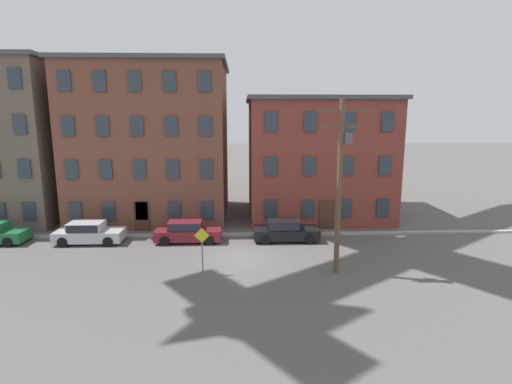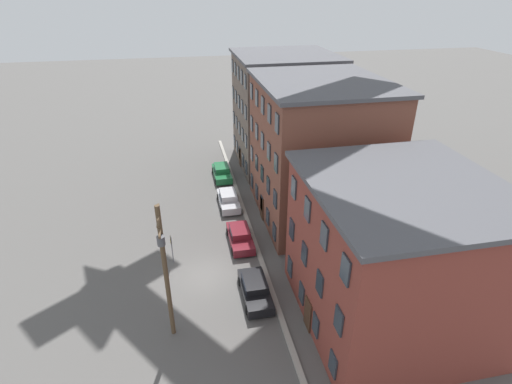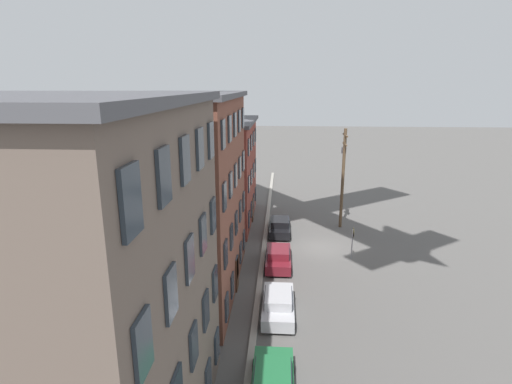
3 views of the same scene
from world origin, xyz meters
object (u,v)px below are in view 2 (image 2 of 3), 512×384
at_px(car_silver, 228,199).
at_px(caution_sign, 171,244).
at_px(car_maroon, 240,236).
at_px(car_black, 255,288).
at_px(car_green, 222,172).
at_px(utility_pole, 165,267).

relative_size(car_silver, caution_sign, 1.71).
xyz_separation_m(car_silver, car_maroon, (6.54, 0.07, 0.00)).
xyz_separation_m(car_maroon, caution_sign, (1.54, -5.60, 0.96)).
relative_size(car_black, caution_sign, 1.71).
bearing_deg(car_maroon, caution_sign, -74.61).
distance_m(car_maroon, car_black, 6.61).
bearing_deg(caution_sign, car_green, 158.63).
height_order(car_black, caution_sign, caution_sign).
bearing_deg(caution_sign, car_black, 47.59).
distance_m(car_black, utility_pole, 7.53).
xyz_separation_m(car_maroon, utility_pole, (8.81, -5.72, 4.44)).
bearing_deg(car_maroon, car_silver, -179.43).
distance_m(car_maroon, caution_sign, 5.88).
xyz_separation_m(car_maroon, car_black, (6.61, -0.04, 0.00)).
relative_size(car_green, car_maroon, 1.00).
xyz_separation_m(car_black, caution_sign, (-5.07, -5.55, 0.96)).
bearing_deg(car_silver, car_maroon, 0.57).
height_order(car_maroon, caution_sign, caution_sign).
height_order(car_green, car_maroon, same).
height_order(car_maroon, utility_pole, utility_pole).
relative_size(car_maroon, utility_pole, 0.48).
bearing_deg(caution_sign, car_maroon, 105.39).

